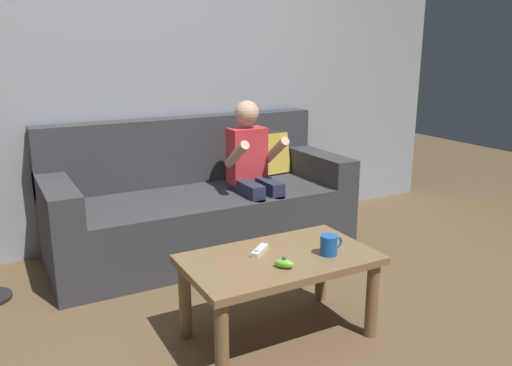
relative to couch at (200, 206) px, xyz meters
name	(u,v)px	position (x,y,z in m)	size (l,w,h in m)	color
wall_back	(141,62)	(-0.25, 0.39, 0.94)	(5.11, 0.05, 2.50)	#999EA8
couch	(200,206)	(0.00, 0.00, 0.00)	(1.99, 0.80, 0.88)	#38383D
person_seated_on_couch	(253,168)	(0.31, -0.19, 0.27)	(0.35, 0.43, 1.01)	#282D47
coffee_table	(279,270)	(-0.11, -1.22, 0.04)	(0.89, 0.52, 0.41)	brown
game_remote_white_near_edge	(260,251)	(-0.17, -1.14, 0.12)	(0.13, 0.12, 0.03)	white
nunchuk_lime	(284,264)	(-0.15, -1.34, 0.13)	(0.09, 0.10, 0.05)	#72C638
coffee_mug	(329,245)	(0.11, -1.31, 0.16)	(0.12, 0.08, 0.10)	#1959B2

